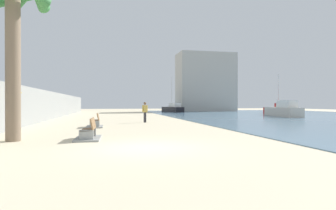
{
  "coord_description": "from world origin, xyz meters",
  "views": [
    {
      "loc": [
        -1.3,
        -10.17,
        1.64
      ],
      "look_at": [
        3.88,
        14.12,
        1.51
      ],
      "focal_mm": 29.51,
      "sensor_mm": 36.0,
      "label": 1
    }
  ],
  "objects_px": {
    "boat_far_left": "(280,110)",
    "person_walking": "(145,110)",
    "boat_nearest": "(283,110)",
    "palm_tree": "(13,18)",
    "boat_distant": "(173,109)",
    "bench_far": "(95,124)",
    "bench_near": "(89,134)",
    "pedestrian_sign": "(13,103)"
  },
  "relations": [
    {
      "from": "bench_far",
      "to": "person_walking",
      "type": "relative_size",
      "value": 1.19
    },
    {
      "from": "bench_far",
      "to": "boat_nearest",
      "type": "relative_size",
      "value": 0.27
    },
    {
      "from": "bench_far",
      "to": "pedestrian_sign",
      "type": "height_order",
      "value": "pedestrian_sign"
    },
    {
      "from": "bench_near",
      "to": "boat_distant",
      "type": "relative_size",
      "value": 0.32
    },
    {
      "from": "palm_tree",
      "to": "boat_distant",
      "type": "relative_size",
      "value": 1.11
    },
    {
      "from": "person_walking",
      "to": "boat_nearest",
      "type": "relative_size",
      "value": 0.23
    },
    {
      "from": "boat_far_left",
      "to": "pedestrian_sign",
      "type": "xyz_separation_m",
      "value": [
        -29.82,
        -19.95,
        0.95
      ]
    },
    {
      "from": "palm_tree",
      "to": "boat_far_left",
      "type": "height_order",
      "value": "palm_tree"
    },
    {
      "from": "bench_near",
      "to": "person_walking",
      "type": "bearing_deg",
      "value": 69.57
    },
    {
      "from": "boat_nearest",
      "to": "boat_far_left",
      "type": "xyz_separation_m",
      "value": [
        3.5,
        5.79,
        -0.09
      ]
    },
    {
      "from": "bench_far",
      "to": "pedestrian_sign",
      "type": "relative_size",
      "value": 0.79
    },
    {
      "from": "palm_tree",
      "to": "pedestrian_sign",
      "type": "height_order",
      "value": "palm_tree"
    },
    {
      "from": "bench_near",
      "to": "bench_far",
      "type": "bearing_deg",
      "value": 90.25
    },
    {
      "from": "boat_far_left",
      "to": "palm_tree",
      "type": "bearing_deg",
      "value": -141.13
    },
    {
      "from": "bench_near",
      "to": "person_walking",
      "type": "xyz_separation_m",
      "value": [
        3.96,
        10.64,
        0.81
      ]
    },
    {
      "from": "boat_distant",
      "to": "person_walking",
      "type": "bearing_deg",
      "value": -107.88
    },
    {
      "from": "palm_tree",
      "to": "bench_far",
      "type": "relative_size",
      "value": 3.56
    },
    {
      "from": "palm_tree",
      "to": "bench_far",
      "type": "height_order",
      "value": "palm_tree"
    },
    {
      "from": "palm_tree",
      "to": "boat_far_left",
      "type": "xyz_separation_m",
      "value": [
        28.8,
        23.21,
        -4.65
      ]
    },
    {
      "from": "palm_tree",
      "to": "bench_far",
      "type": "xyz_separation_m",
      "value": [
        3.13,
        6.68,
        -5.12
      ]
    },
    {
      "from": "bench_near",
      "to": "boat_nearest",
      "type": "xyz_separation_m",
      "value": [
        22.14,
        17.41,
        0.56
      ]
    },
    {
      "from": "boat_distant",
      "to": "palm_tree",
      "type": "bearing_deg",
      "value": -112.76
    },
    {
      "from": "bench_near",
      "to": "boat_nearest",
      "type": "bearing_deg",
      "value": 38.19
    },
    {
      "from": "bench_far",
      "to": "palm_tree",
      "type": "bearing_deg",
      "value": -115.15
    },
    {
      "from": "boat_nearest",
      "to": "bench_near",
      "type": "bearing_deg",
      "value": -141.81
    },
    {
      "from": "palm_tree",
      "to": "person_walking",
      "type": "height_order",
      "value": "palm_tree"
    },
    {
      "from": "boat_distant",
      "to": "pedestrian_sign",
      "type": "distance_m",
      "value": 38.71
    },
    {
      "from": "bench_far",
      "to": "boat_nearest",
      "type": "bearing_deg",
      "value": 25.87
    },
    {
      "from": "boat_nearest",
      "to": "boat_far_left",
      "type": "relative_size",
      "value": 1.28
    },
    {
      "from": "boat_far_left",
      "to": "person_walking",
      "type": "bearing_deg",
      "value": -149.9
    },
    {
      "from": "bench_far",
      "to": "boat_far_left",
      "type": "xyz_separation_m",
      "value": [
        25.67,
        16.54,
        0.47
      ]
    },
    {
      "from": "palm_tree",
      "to": "boat_distant",
      "type": "height_order",
      "value": "palm_tree"
    },
    {
      "from": "boat_far_left",
      "to": "bench_near",
      "type": "bearing_deg",
      "value": -137.85
    },
    {
      "from": "boat_nearest",
      "to": "pedestrian_sign",
      "type": "relative_size",
      "value": 2.9
    },
    {
      "from": "palm_tree",
      "to": "boat_far_left",
      "type": "bearing_deg",
      "value": 38.87
    },
    {
      "from": "bench_far",
      "to": "person_walking",
      "type": "xyz_separation_m",
      "value": [
        3.99,
        3.97,
        0.81
      ]
    },
    {
      "from": "bench_near",
      "to": "boat_nearest",
      "type": "relative_size",
      "value": 0.28
    },
    {
      "from": "palm_tree",
      "to": "boat_distant",
      "type": "bearing_deg",
      "value": 67.24
    },
    {
      "from": "bench_near",
      "to": "boat_distant",
      "type": "height_order",
      "value": "boat_distant"
    },
    {
      "from": "person_walking",
      "to": "boat_distant",
      "type": "height_order",
      "value": "boat_distant"
    },
    {
      "from": "bench_far",
      "to": "person_walking",
      "type": "distance_m",
      "value": 5.69
    },
    {
      "from": "person_walking",
      "to": "pedestrian_sign",
      "type": "relative_size",
      "value": 0.67
    }
  ]
}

